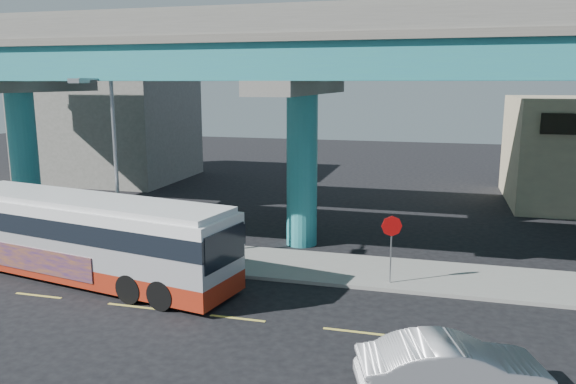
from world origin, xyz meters
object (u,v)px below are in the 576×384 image
(transit_bus, at_px, (87,235))
(sedan, at_px, (453,369))
(street_lamp, at_px, (107,144))
(stop_sign, at_px, (391,234))

(transit_bus, distance_m, sedan, 15.26)
(sedan, height_order, street_lamp, street_lamp)
(transit_bus, relative_size, street_lamp, 1.67)
(sedan, relative_size, street_lamp, 0.63)
(transit_bus, bearing_deg, stop_sign, 21.92)
(sedan, relative_size, stop_sign, 1.89)
(transit_bus, height_order, stop_sign, transit_bus)
(street_lamp, bearing_deg, stop_sign, 3.63)
(street_lamp, distance_m, stop_sign, 12.31)
(transit_bus, height_order, street_lamp, street_lamp)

